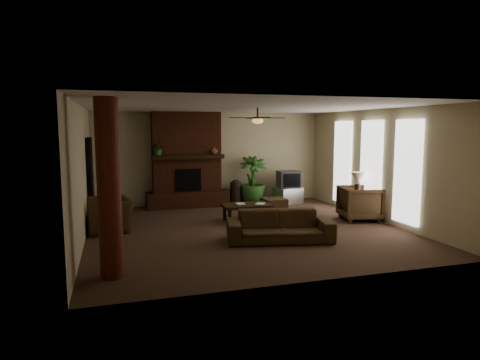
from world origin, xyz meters
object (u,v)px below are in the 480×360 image
object	(u,v)px
armchair_right	(360,201)
lamp_left	(109,184)
ottoman	(274,206)
lamp_right	(358,180)
tv_stand	(288,195)
coffee_table	(246,206)
floor_plant	(252,191)
armchair_left	(109,209)
sofa	(280,221)
side_table_left	(113,213)
side_table_right	(356,207)
log_column	(109,189)
floor_vase	(236,191)

from	to	relation	value
armchair_right	lamp_left	bearing A→B (deg)	89.90
ottoman	lamp_right	distance (m)	2.35
tv_stand	armchair_right	bearing A→B (deg)	-93.04
tv_stand	ottoman	bearing A→B (deg)	-147.80
lamp_left	ottoman	bearing A→B (deg)	3.00
coffee_table	lamp_right	world-z (taller)	lamp_right
ottoman	tv_stand	xyz separation A→B (m)	(0.94, 1.21, 0.05)
floor_plant	lamp_right	bearing A→B (deg)	-53.60
armchair_left	coffee_table	world-z (taller)	armchair_left
sofa	ottoman	distance (m)	2.94
side_table_left	lamp_left	world-z (taller)	lamp_left
floor_plant	side_table_right	xyz separation A→B (m)	(1.97, -2.66, -0.14)
coffee_table	side_table_left	distance (m)	3.27
side_table_right	armchair_right	bearing A→B (deg)	-103.69
coffee_table	lamp_left	xyz separation A→B (m)	(-3.27, 0.54, 0.63)
sofa	armchair_left	xyz separation A→B (m)	(-3.39, 1.99, 0.07)
coffee_table	armchair_left	bearing A→B (deg)	-179.80
floor_plant	lamp_right	size ratio (longest dim) A/B	2.27
ottoman	armchair_right	bearing A→B (deg)	-40.52
side_table_right	lamp_right	distance (m)	0.73
side_table_right	lamp_right	size ratio (longest dim) A/B	0.85
ottoman	side_table_right	distance (m)	2.20
side_table_right	floor_plant	bearing A→B (deg)	126.57
armchair_left	floor_plant	world-z (taller)	armchair_left
armchair_left	lamp_right	bearing A→B (deg)	76.24
armchair_left	side_table_left	bearing A→B (deg)	162.10
lamp_left	log_column	bearing A→B (deg)	-89.36
coffee_table	ottoman	bearing A→B (deg)	36.32
coffee_table	side_table_left	xyz separation A→B (m)	(-3.22, 0.55, -0.10)
side_table_left	log_column	bearing A→B (deg)	-90.23
floor_plant	lamp_left	bearing A→B (deg)	-158.40
floor_vase	sofa	bearing A→B (deg)	-93.80
floor_vase	lamp_left	bearing A→B (deg)	-155.02
coffee_table	lamp_left	world-z (taller)	lamp_left
floor_vase	coffee_table	bearing A→B (deg)	-99.47
sofa	floor_plant	world-z (taller)	sofa
side_table_right	floor_vase	bearing A→B (deg)	132.58
side_table_left	side_table_right	world-z (taller)	same
sofa	side_table_right	world-z (taller)	sofa
sofa	side_table_left	size ratio (longest dim) A/B	3.93
floor_vase	side_table_right	distance (m)	3.69
armchair_right	lamp_right	xyz separation A→B (m)	(0.06, 0.25, 0.52)
log_column	armchair_right	bearing A→B (deg)	22.20
log_column	coffee_table	world-z (taller)	log_column
log_column	lamp_right	xyz separation A→B (m)	(6.10, 2.71, -0.40)
log_column	lamp_right	distance (m)	6.69
sofa	lamp_right	distance (m)	3.21
tv_stand	lamp_right	distance (m)	2.72
armchair_right	coffee_table	size ratio (longest dim) A/B	0.80
armchair_right	floor_plant	distance (m)	3.49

